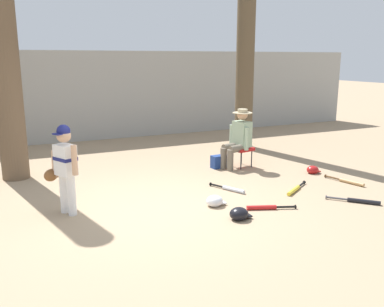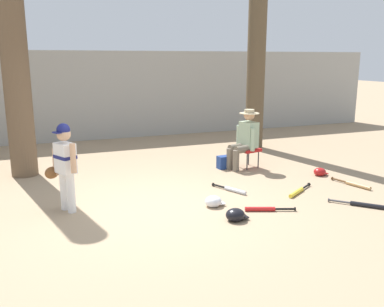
{
  "view_description": "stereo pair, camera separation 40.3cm",
  "coord_description": "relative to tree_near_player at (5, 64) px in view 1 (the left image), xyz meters",
  "views": [
    {
      "loc": [
        -1.94,
        -5.51,
        2.2
      ],
      "look_at": [
        0.7,
        0.21,
        0.75
      ],
      "focal_mm": 38.83,
      "sensor_mm": 36.0,
      "label": 1
    },
    {
      "loc": [
        -1.57,
        -5.67,
        2.2
      ],
      "look_at": [
        0.7,
        0.21,
        0.75
      ],
      "focal_mm": 38.83,
      "sensor_mm": 36.0,
      "label": 2
    }
  ],
  "objects": [
    {
      "name": "bat_aluminum_silver",
      "position": [
        3.27,
        -2.36,
        -2.07
      ],
      "size": [
        0.36,
        0.67,
        0.07
      ],
      "color": "#B7BCC6",
      "rests_on": "ground"
    },
    {
      "name": "batting_helmet_black",
      "position": [
        2.74,
        -3.52,
        -2.02
      ],
      "size": [
        0.32,
        0.25,
        0.19
      ],
      "color": "black",
      "rests_on": "ground"
    },
    {
      "name": "folding_stool",
      "position": [
        4.28,
        -1.04,
        -1.74
      ],
      "size": [
        0.48,
        0.48,
        0.41
      ],
      "color": "red",
      "rests_on": "ground"
    },
    {
      "name": "handbag_beside_stool",
      "position": [
        3.83,
        -0.93,
        -1.97
      ],
      "size": [
        0.35,
        0.21,
        0.26
      ],
      "primitive_type": "cube",
      "rotation": [
        0.0,
        0.0,
        0.09
      ],
      "color": "navy",
      "rests_on": "ground"
    },
    {
      "name": "tree_near_player",
      "position": [
        0.0,
        0.0,
        0.0
      ],
      "size": [
        0.77,
        0.77,
        4.98
      ],
      "color": "brown",
      "rests_on": "ground"
    },
    {
      "name": "bat_wood_tan",
      "position": [
        5.42,
        -2.88,
        -2.07
      ],
      "size": [
        0.25,
        0.77,
        0.07
      ],
      "color": "tan",
      "rests_on": "ground"
    },
    {
      "name": "seated_spectator",
      "position": [
        4.18,
        -1.06,
        -1.46
      ],
      "size": [
        0.68,
        0.54,
        1.2
      ],
      "color": "#6B6051",
      "rests_on": "ground"
    },
    {
      "name": "concrete_back_wall",
      "position": [
        1.8,
        3.28,
        -0.9
      ],
      "size": [
        18.0,
        0.36,
        2.4
      ],
      "primitive_type": "cube",
      "color": "#9E9E99",
      "rests_on": "ground"
    },
    {
      "name": "young_ballplayer",
      "position": [
        0.6,
        -2.29,
        -1.36
      ],
      "size": [
        0.48,
        0.54,
        1.31
      ],
      "color": "white",
      "rests_on": "ground"
    },
    {
      "name": "batting_helmet_white",
      "position": [
        2.68,
        -2.9,
        -2.02
      ],
      "size": [
        0.31,
        0.24,
        0.18
      ],
      "color": "silver",
      "rests_on": "ground"
    },
    {
      "name": "ground_plane",
      "position": [
        1.8,
        -2.68,
        -2.1
      ],
      "size": [
        60.0,
        60.0,
        0.0
      ],
      "primitive_type": "plane",
      "color": "#9E8466"
    },
    {
      "name": "tree_behind_spectator",
      "position": [
        5.36,
        0.65,
        0.4
      ],
      "size": [
        0.66,
        0.66,
        5.66
      ],
      "color": "brown",
      "rests_on": "ground"
    },
    {
      "name": "bat_black_composite",
      "position": [
        4.79,
        -3.73,
        -2.07
      ],
      "size": [
        0.6,
        0.63,
        0.07
      ],
      "color": "black",
      "rests_on": "ground"
    },
    {
      "name": "bat_yellow_trainer",
      "position": [
        4.24,
        -2.84,
        -2.07
      ],
      "size": [
        0.72,
        0.49,
        0.07
      ],
      "color": "yellow",
      "rests_on": "ground"
    },
    {
      "name": "batting_helmet_red",
      "position": [
        5.29,
        -2.07,
        -2.03
      ],
      "size": [
        0.28,
        0.22,
        0.16
      ],
      "color": "#A81919",
      "rests_on": "ground"
    },
    {
      "name": "bat_red_barrel",
      "position": [
        3.29,
        -3.36,
        -2.07
      ],
      "size": [
        0.72,
        0.32,
        0.07
      ],
      "color": "red",
      "rests_on": "ground"
    }
  ]
}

